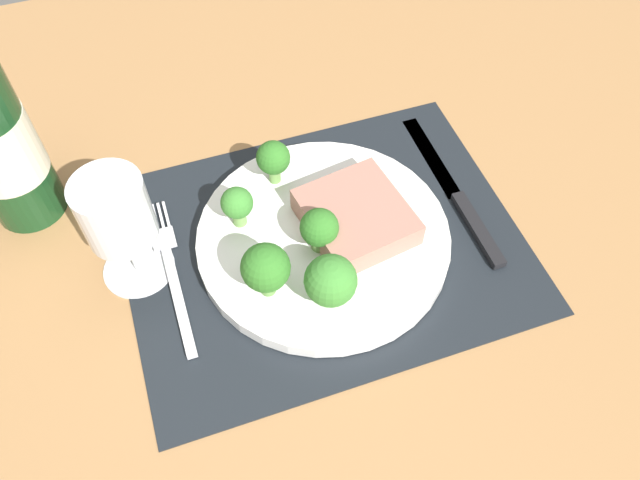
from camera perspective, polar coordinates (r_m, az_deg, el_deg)
The scene contains 12 objects.
ground_plane at distance 67.64cm, azimuth 0.30°, elevation -1.14°, with size 140.00×110.00×3.00cm, color #996D42.
placemat at distance 66.29cm, azimuth 0.30°, elevation -0.33°, with size 40.94×31.92×0.30cm, color black.
plate at distance 65.51cm, azimuth 0.31°, elevation 0.14°, with size 26.29×26.29×1.60cm, color white.
steak at distance 64.33cm, azimuth 3.38°, elevation 1.88°, with size 9.81×10.56×2.82cm, color #9E6B5B.
broccoli_back_left at distance 61.45cm, azimuth -0.06°, elevation 1.06°, with size 3.89×3.89×5.20cm.
broccoli_near_fork at distance 63.94cm, azimuth -7.52°, elevation 3.24°, with size 3.33×3.33×4.89cm.
broccoli_near_steak at distance 58.06cm, azimuth -4.95°, elevation -2.57°, with size 4.69×4.69×6.37cm.
broccoli_center at distance 57.70cm, azimuth 0.97°, elevation -3.74°, with size 4.99×4.99×5.98cm.
broccoli_front_edge at distance 67.08cm, azimuth -4.25°, elevation 7.35°, with size 3.65×3.65×5.39cm.
fork at distance 65.59cm, azimuth -13.29°, elevation -2.85°, with size 2.40×19.20×0.50cm.
knife at distance 71.05cm, azimuth 12.48°, elevation 3.67°, with size 1.80×23.00×0.80cm.
wine_glass at distance 60.49cm, azimuth -17.88°, elevation 1.95°, with size 7.28×7.28×13.13cm.
Camera 1 is at (-12.73, -35.85, 54.43)cm, focal length 35.31 mm.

